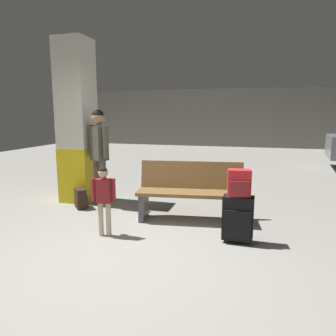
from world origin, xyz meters
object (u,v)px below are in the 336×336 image
Objects in this scene: suitcase at (238,218)px; adult at (99,147)px; backpack_bright at (239,183)px; structural_pillar at (77,123)px; child at (104,194)px; bench at (190,192)px; backpack_dark_floor at (81,199)px.

adult is at bearing 157.11° from suitcase.
adult reaches higher than suitcase.
structural_pillar is at bearing 157.24° from backpack_bright.
child is at bearing -60.62° from adult.
backpack_bright is 2.67m from adult.
backpack_bright is 0.36× the size of child.
structural_pillar is 2.51m from bench.
suitcase is at bearing 7.94° from child.
bench is 1.76× the size of child.
adult reaches higher than backpack_dark_floor.
structural_pillar is at bearing 130.08° from child.
structural_pillar reaches higher than backpack_dark_floor.
structural_pillar is at bearing 157.80° from adult.
adult is at bearing 41.85° from backpack_dark_floor.
structural_pillar is at bearing 166.32° from bench.
backpack_dark_floor is at bearing 177.32° from bench.
suitcase is (2.99, -1.26, -1.14)m from structural_pillar.
backpack_bright reaches higher than backpack_dark_floor.
structural_pillar is at bearing 157.24° from suitcase.
backpack_dark_floor is (0.28, -0.45, -1.29)m from structural_pillar.
bench is 1.83m from adult.
child is (-0.98, -0.95, 0.14)m from bench.
adult reaches higher than bench.
structural_pillar is 2.14m from child.
structural_pillar is 8.63× the size of backpack_bright.
adult is at bearing 169.19° from bench.
backpack_dark_floor is at bearing 163.50° from backpack_bright.
adult reaches higher than backpack_bright.
bench is at bearing -10.81° from adult.
backpack_bright is 0.20× the size of adult.
bench is 1.05m from suitcase.
backpack_bright is 1.76m from child.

